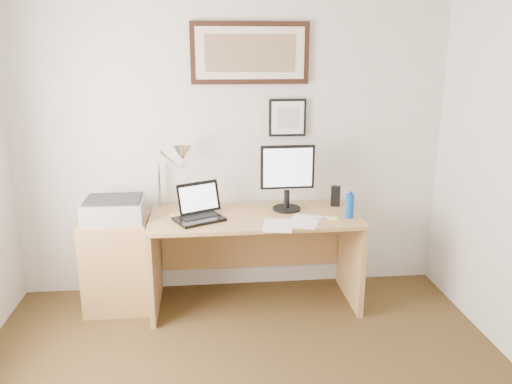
{
  "coord_description": "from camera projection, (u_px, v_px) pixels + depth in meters",
  "views": [
    {
      "loc": [
        -0.2,
        -2.0,
        1.96
      ],
      "look_at": [
        0.14,
        1.43,
        0.99
      ],
      "focal_mm": 35.0,
      "sensor_mm": 36.0,
      "label": 1
    }
  ],
  "objects": [
    {
      "name": "desk",
      "position": [
        254.0,
        239.0,
        3.98
      ],
      "size": [
        1.6,
        0.7,
        0.75
      ],
      "color": "#AB7F48",
      "rests_on": "floor"
    },
    {
      "name": "book",
      "position": [
        177.0,
        219.0,
        3.7
      ],
      "size": [
        0.29,
        0.31,
        0.02
      ],
      "primitive_type": "imported",
      "rotation": [
        0.0,
        0.0,
        0.53
      ],
      "color": "#CCBF60",
      "rests_on": "desk"
    },
    {
      "name": "picture_small",
      "position": [
        287.0,
        118.0,
        4.0
      ],
      "size": [
        0.3,
        0.03,
        0.3
      ],
      "color": "black",
      "rests_on": "wall_back"
    },
    {
      "name": "picture_large",
      "position": [
        250.0,
        53.0,
        3.84
      ],
      "size": [
        0.92,
        0.04,
        0.47
      ],
      "color": "black",
      "rests_on": "wall_back"
    },
    {
      "name": "water_bottle",
      "position": [
        350.0,
        206.0,
        3.76
      ],
      "size": [
        0.06,
        0.06,
        0.18
      ],
      "primitive_type": "cylinder",
      "color": "#0D44AC",
      "rests_on": "desk"
    },
    {
      "name": "laptop",
      "position": [
        199.0,
        211.0,
        3.74
      ],
      "size": [
        0.41,
        0.43,
        0.26
      ],
      "color": "black",
      "rests_on": "desk"
    },
    {
      "name": "wall_back",
      "position": [
        232.0,
        143.0,
        4.04
      ],
      "size": [
        3.5,
        0.02,
        2.5
      ],
      "primitive_type": "cube",
      "color": "silver",
      "rests_on": "ground"
    },
    {
      "name": "paper_sheet_a",
      "position": [
        278.0,
        225.0,
        3.6
      ],
      "size": [
        0.26,
        0.33,
        0.0
      ],
      "primitive_type": "cube",
      "rotation": [
        0.0,
        0.0,
        -0.18
      ],
      "color": "white",
      "rests_on": "desk"
    },
    {
      "name": "printer",
      "position": [
        114.0,
        210.0,
        3.74
      ],
      "size": [
        0.44,
        0.34,
        0.18
      ],
      "color": "#A6A6A9",
      "rests_on": "side_cabinet"
    },
    {
      "name": "bottle_cap",
      "position": [
        350.0,
        193.0,
        3.73
      ],
      "size": [
        0.03,
        0.03,
        0.02
      ],
      "primitive_type": "cylinder",
      "color": "#0D44AC",
      "rests_on": "water_bottle"
    },
    {
      "name": "sticky_pad",
      "position": [
        333.0,
        219.0,
        3.73
      ],
      "size": [
        0.08,
        0.08,
        0.01
      ],
      "primitive_type": "cube",
      "rotation": [
        0.0,
        0.0,
        -0.08
      ],
      "color": "#F3F775",
      "rests_on": "desk"
    },
    {
      "name": "desk_lamp",
      "position": [
        180.0,
        156.0,
        3.84
      ],
      "size": [
        0.29,
        0.27,
        0.53
      ],
      "color": "silver",
      "rests_on": "desk"
    },
    {
      "name": "speaker",
      "position": [
        336.0,
        196.0,
        4.05
      ],
      "size": [
        0.09,
        0.08,
        0.16
      ],
      "primitive_type": "cube",
      "rotation": [
        0.0,
        0.0,
        -0.35
      ],
      "color": "black",
      "rests_on": "desk"
    },
    {
      "name": "lcd_monitor",
      "position": [
        287.0,
        175.0,
        3.87
      ],
      "size": [
        0.42,
        0.22,
        0.52
      ],
      "color": "black",
      "rests_on": "desk"
    },
    {
      "name": "paper_sheet_b",
      "position": [
        304.0,
        221.0,
        3.68
      ],
      "size": [
        0.33,
        0.38,
        0.0
      ],
      "primitive_type": "cube",
      "rotation": [
        0.0,
        0.0,
        -0.43
      ],
      "color": "white",
      "rests_on": "desk"
    },
    {
      "name": "marker_pen",
      "position": [
        320.0,
        218.0,
        3.73
      ],
      "size": [
        0.14,
        0.06,
        0.02
      ],
      "primitive_type": "cylinder",
      "rotation": [
        0.0,
        1.57,
        0.35
      ],
      "color": "white",
      "rests_on": "desk"
    },
    {
      "name": "side_cabinet",
      "position": [
        118.0,
        264.0,
        3.89
      ],
      "size": [
        0.5,
        0.4,
        0.73
      ],
      "primitive_type": "cube",
      "color": "#AB7F48",
      "rests_on": "floor"
    }
  ]
}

